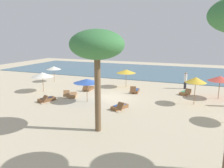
{
  "coord_description": "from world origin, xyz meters",
  "views": [
    {
      "loc": [
        7.53,
        -18.35,
        5.62
      ],
      "look_at": [
        -0.16,
        1.06,
        1.1
      ],
      "focal_mm": 35.34,
      "sensor_mm": 36.0,
      "label": 1
    }
  ],
  "objects_px": {
    "lounger_4": "(135,91)",
    "dog": "(82,83)",
    "umbrella_6": "(54,68)",
    "lounger_5": "(186,93)",
    "umbrella_3": "(42,75)",
    "lounger_3": "(47,99)",
    "umbrella_0": "(196,80)",
    "lounger_1": "(120,107)",
    "palm_2": "(97,46)",
    "umbrella_4": "(220,78)",
    "person_0": "(185,80)",
    "lounger_2": "(89,89)",
    "umbrella_1": "(87,81)",
    "umbrella_5": "(126,71)",
    "lounger_0": "(72,95)"
  },
  "relations": [
    {
      "from": "lounger_4",
      "to": "dog",
      "type": "relative_size",
      "value": 2.58
    },
    {
      "from": "umbrella_6",
      "to": "lounger_4",
      "type": "distance_m",
      "value": 11.25
    },
    {
      "from": "lounger_5",
      "to": "umbrella_3",
      "type": "bearing_deg",
      "value": -162.96
    },
    {
      "from": "lounger_3",
      "to": "dog",
      "type": "xyz_separation_m",
      "value": [
        -0.65,
        7.46,
        -0.01
      ]
    },
    {
      "from": "lounger_3",
      "to": "umbrella_0",
      "type": "bearing_deg",
      "value": 17.57
    },
    {
      "from": "lounger_1",
      "to": "palm_2",
      "type": "distance_m",
      "value": 6.55
    },
    {
      "from": "umbrella_4",
      "to": "lounger_5",
      "type": "distance_m",
      "value": 3.4
    },
    {
      "from": "umbrella_3",
      "to": "lounger_3",
      "type": "relative_size",
      "value": 1.25
    },
    {
      "from": "umbrella_0",
      "to": "person_0",
      "type": "distance_m",
      "value": 5.88
    },
    {
      "from": "lounger_2",
      "to": "lounger_5",
      "type": "bearing_deg",
      "value": 11.33
    },
    {
      "from": "lounger_5",
      "to": "lounger_2",
      "type": "bearing_deg",
      "value": -168.67
    },
    {
      "from": "umbrella_1",
      "to": "lounger_1",
      "type": "xyz_separation_m",
      "value": [
        3.29,
        -0.76,
        -1.71
      ]
    },
    {
      "from": "person_0",
      "to": "palm_2",
      "type": "xyz_separation_m",
      "value": [
        -4.18,
        -13.45,
        4.15
      ]
    },
    {
      "from": "umbrella_0",
      "to": "lounger_2",
      "type": "relative_size",
      "value": 1.36
    },
    {
      "from": "umbrella_0",
      "to": "umbrella_5",
      "type": "distance_m",
      "value": 8.37
    },
    {
      "from": "umbrella_0",
      "to": "lounger_1",
      "type": "relative_size",
      "value": 1.32
    },
    {
      "from": "umbrella_3",
      "to": "umbrella_5",
      "type": "height_order",
      "value": "umbrella_3"
    },
    {
      "from": "umbrella_6",
      "to": "umbrella_5",
      "type": "bearing_deg",
      "value": 2.48
    },
    {
      "from": "umbrella_1",
      "to": "umbrella_4",
      "type": "height_order",
      "value": "umbrella_4"
    },
    {
      "from": "lounger_2",
      "to": "lounger_3",
      "type": "relative_size",
      "value": 0.96
    },
    {
      "from": "umbrella_1",
      "to": "lounger_0",
      "type": "xyz_separation_m",
      "value": [
        -2.13,
        0.99,
        -1.71
      ]
    },
    {
      "from": "umbrella_0",
      "to": "umbrella_1",
      "type": "relative_size",
      "value": 1.02
    },
    {
      "from": "umbrella_1",
      "to": "palm_2",
      "type": "xyz_separation_m",
      "value": [
        3.45,
        -5.09,
        3.2
      ]
    },
    {
      "from": "lounger_2",
      "to": "dog",
      "type": "height_order",
      "value": "lounger_2"
    },
    {
      "from": "umbrella_3",
      "to": "umbrella_6",
      "type": "xyz_separation_m",
      "value": [
        -2.02,
        4.66,
        -0.02
      ]
    },
    {
      "from": "palm_2",
      "to": "umbrella_5",
      "type": "bearing_deg",
      "value": 99.96
    },
    {
      "from": "umbrella_3",
      "to": "umbrella_4",
      "type": "height_order",
      "value": "umbrella_4"
    },
    {
      "from": "lounger_0",
      "to": "lounger_4",
      "type": "bearing_deg",
      "value": 36.36
    },
    {
      "from": "person_0",
      "to": "palm_2",
      "type": "distance_m",
      "value": 14.68
    },
    {
      "from": "lounger_3",
      "to": "lounger_5",
      "type": "distance_m",
      "value": 13.3
    },
    {
      "from": "lounger_1",
      "to": "palm_2",
      "type": "xyz_separation_m",
      "value": [
        0.16,
        -4.33,
        4.9
      ]
    },
    {
      "from": "umbrella_3",
      "to": "palm_2",
      "type": "height_order",
      "value": "palm_2"
    },
    {
      "from": "lounger_0",
      "to": "lounger_4",
      "type": "distance_m",
      "value": 6.4
    },
    {
      "from": "umbrella_0",
      "to": "lounger_3",
      "type": "height_order",
      "value": "umbrella_0"
    },
    {
      "from": "umbrella_6",
      "to": "lounger_1",
      "type": "xyz_separation_m",
      "value": [
        11.31,
        -7.07,
        -1.59
      ]
    },
    {
      "from": "umbrella_4",
      "to": "dog",
      "type": "height_order",
      "value": "umbrella_4"
    },
    {
      "from": "lounger_0",
      "to": "lounger_1",
      "type": "xyz_separation_m",
      "value": [
        5.42,
        -1.75,
        0.01
      ]
    },
    {
      "from": "umbrella_0",
      "to": "umbrella_1",
      "type": "height_order",
      "value": "umbrella_0"
    },
    {
      "from": "umbrella_1",
      "to": "umbrella_0",
      "type": "bearing_deg",
      "value": 17.23
    },
    {
      "from": "lounger_0",
      "to": "lounger_2",
      "type": "height_order",
      "value": "lounger_0"
    },
    {
      "from": "lounger_1",
      "to": "person_0",
      "type": "relative_size",
      "value": 0.98
    },
    {
      "from": "lounger_1",
      "to": "umbrella_0",
      "type": "bearing_deg",
      "value": 32.52
    },
    {
      "from": "umbrella_6",
      "to": "lounger_0",
      "type": "distance_m",
      "value": 8.09
    },
    {
      "from": "umbrella_3",
      "to": "lounger_1",
      "type": "xyz_separation_m",
      "value": [
        9.29,
        -2.4,
        -1.61
      ]
    },
    {
      "from": "umbrella_1",
      "to": "lounger_2",
      "type": "bearing_deg",
      "value": 115.94
    },
    {
      "from": "umbrella_6",
      "to": "lounger_1",
      "type": "bearing_deg",
      "value": -32.0
    },
    {
      "from": "umbrella_0",
      "to": "umbrella_4",
      "type": "height_order",
      "value": "umbrella_0"
    },
    {
      "from": "umbrella_6",
      "to": "lounger_2",
      "type": "relative_size",
      "value": 1.14
    },
    {
      "from": "umbrella_1",
      "to": "lounger_3",
      "type": "height_order",
      "value": "umbrella_1"
    },
    {
      "from": "umbrella_1",
      "to": "person_0",
      "type": "bearing_deg",
      "value": 47.63
    }
  ]
}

